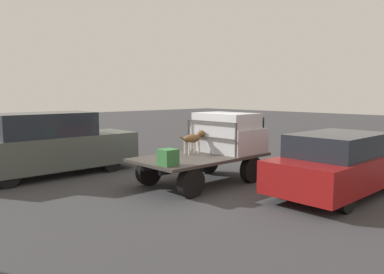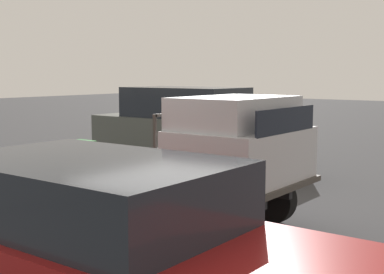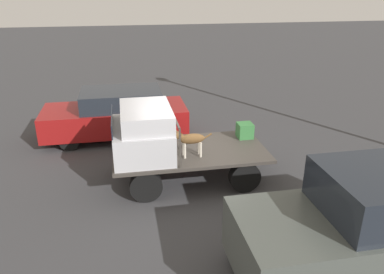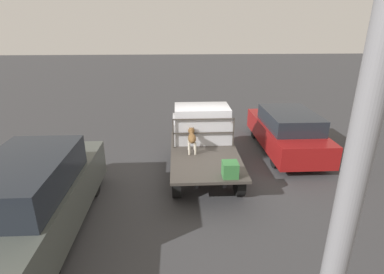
# 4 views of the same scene
# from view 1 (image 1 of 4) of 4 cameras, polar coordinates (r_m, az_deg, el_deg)

# --- Properties ---
(ground_plane) EXTENTS (80.00, 80.00, 0.00)m
(ground_plane) POSITION_cam_1_polar(r_m,az_deg,el_deg) (10.85, 1.34, -7.09)
(ground_plane) COLOR #38383A
(flatbed_truck) EXTENTS (3.84, 2.08, 0.82)m
(flatbed_truck) POSITION_cam_1_polar(r_m,az_deg,el_deg) (10.73, 1.34, -3.99)
(flatbed_truck) COLOR black
(flatbed_truck) RESTS_ON ground
(truck_cab) EXTENTS (1.41, 1.96, 1.18)m
(truck_cab) POSITION_cam_1_polar(r_m,az_deg,el_deg) (11.43, 5.47, 0.58)
(truck_cab) COLOR #B7B7BC
(truck_cab) RESTS_ON flatbed_truck
(truck_headboard) EXTENTS (0.04, 1.96, 0.96)m
(truck_headboard) POSITION_cam_1_polar(r_m,az_deg,el_deg) (10.88, 2.87, 0.70)
(truck_headboard) COLOR #3D3833
(truck_headboard) RESTS_ON flatbed_truck
(dog) EXTENTS (1.01, 0.25, 0.71)m
(dog) POSITION_cam_1_polar(r_m,az_deg,el_deg) (10.97, 0.33, -0.19)
(dog) COLOR beige
(dog) RESTS_ON flatbed_truck
(cargo_crate) EXTENTS (0.40, 0.40, 0.40)m
(cargo_crate) POSITION_cam_1_polar(r_m,az_deg,el_deg) (9.21, -3.67, -3.10)
(cargo_crate) COLOR #337038
(cargo_crate) RESTS_ON flatbed_truck
(parked_sedan) EXTENTS (4.56, 1.87, 1.59)m
(parked_sedan) POSITION_cam_1_polar(r_m,az_deg,el_deg) (10.26, 21.68, -3.79)
(parked_sedan) COLOR black
(parked_sedan) RESTS_ON ground
(parked_pickup_far) EXTENTS (5.19, 1.86, 1.99)m
(parked_pickup_far) POSITION_cam_1_polar(r_m,az_deg,el_deg) (12.56, -20.68, -1.13)
(parked_pickup_far) COLOR black
(parked_pickup_far) RESTS_ON ground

